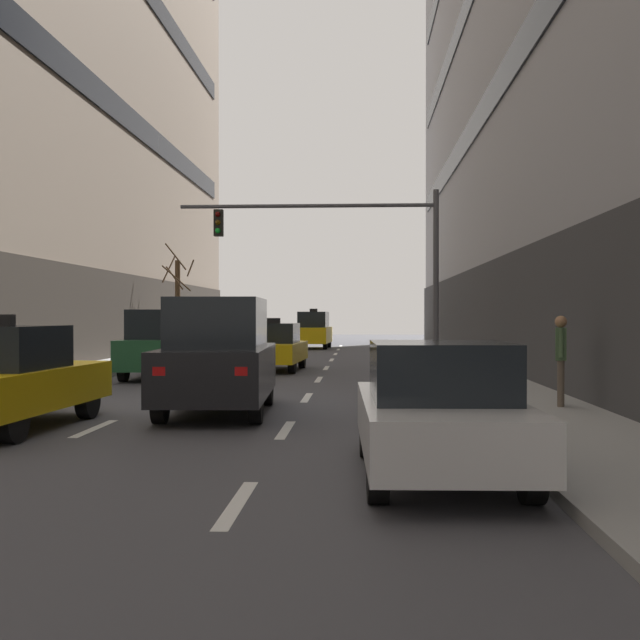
{
  "coord_description": "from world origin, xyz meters",
  "views": [
    {
      "loc": [
        2.81,
        -15.68,
        1.87
      ],
      "look_at": [
        0.82,
        22.35,
        1.64
      ],
      "focal_mm": 43.98,
      "sensor_mm": 36.0,
      "label": 1
    }
  ],
  "objects_px": {
    "taxi_driving_0": "(314,330)",
    "car_parked_0": "(439,411)",
    "car_driving_2": "(241,336)",
    "taxi_driving_3": "(274,347)",
    "pedestrian_0": "(561,354)",
    "car_driving_5": "(219,356)",
    "traffic_signal_0": "(353,246)",
    "taxi_driving_1": "(4,378)",
    "street_tree_0": "(178,302)",
    "car_driving_4": "(161,344)"
  },
  "relations": [
    {
      "from": "taxi_driving_1",
      "to": "car_driving_5",
      "type": "bearing_deg",
      "value": 35.63
    },
    {
      "from": "taxi_driving_1",
      "to": "car_driving_4",
      "type": "height_order",
      "value": "car_driving_4"
    },
    {
      "from": "taxi_driving_1",
      "to": "taxi_driving_3",
      "type": "height_order",
      "value": "taxi_driving_1"
    },
    {
      "from": "taxi_driving_0",
      "to": "taxi_driving_1",
      "type": "distance_m",
      "value": 31.67
    },
    {
      "from": "taxi_driving_0",
      "to": "taxi_driving_1",
      "type": "bearing_deg",
      "value": -95.72
    },
    {
      "from": "car_driving_5",
      "to": "taxi_driving_1",
      "type": "bearing_deg",
      "value": -144.37
    },
    {
      "from": "taxi_driving_3",
      "to": "pedestrian_0",
      "type": "xyz_separation_m",
      "value": [
        6.71,
        -11.2,
        0.35
      ]
    },
    {
      "from": "car_driving_4",
      "to": "car_driving_5",
      "type": "relative_size",
      "value": 0.91
    },
    {
      "from": "car_driving_4",
      "to": "car_parked_0",
      "type": "bearing_deg",
      "value": -63.96
    },
    {
      "from": "car_driving_5",
      "to": "car_parked_0",
      "type": "relative_size",
      "value": 1.09
    },
    {
      "from": "traffic_signal_0",
      "to": "car_parked_0",
      "type": "bearing_deg",
      "value": -85.85
    },
    {
      "from": "car_driving_2",
      "to": "taxi_driving_3",
      "type": "xyz_separation_m",
      "value": [
        3.12,
        -12.96,
        -0.01
      ]
    },
    {
      "from": "taxi_driving_3",
      "to": "car_parked_0",
      "type": "height_order",
      "value": "taxi_driving_3"
    },
    {
      "from": "taxi_driving_0",
      "to": "car_driving_5",
      "type": "distance_m",
      "value": 29.27
    },
    {
      "from": "pedestrian_0",
      "to": "taxi_driving_0",
      "type": "bearing_deg",
      "value": 102.58
    },
    {
      "from": "taxi_driving_0",
      "to": "car_parked_0",
      "type": "bearing_deg",
      "value": -84.19
    },
    {
      "from": "car_driving_2",
      "to": "taxi_driving_1",
      "type": "bearing_deg",
      "value": -89.55
    },
    {
      "from": "taxi_driving_1",
      "to": "car_driving_2",
      "type": "relative_size",
      "value": 1.06
    },
    {
      "from": "car_driving_2",
      "to": "pedestrian_0",
      "type": "distance_m",
      "value": 26.08
    },
    {
      "from": "pedestrian_0",
      "to": "car_driving_2",
      "type": "bearing_deg",
      "value": 112.13
    },
    {
      "from": "taxi_driving_0",
      "to": "pedestrian_0",
      "type": "distance_m",
      "value": 29.65
    },
    {
      "from": "taxi_driving_3",
      "to": "car_parked_0",
      "type": "relative_size",
      "value": 1.03
    },
    {
      "from": "taxi_driving_0",
      "to": "taxi_driving_1",
      "type": "relative_size",
      "value": 0.94
    },
    {
      "from": "taxi_driving_3",
      "to": "car_driving_4",
      "type": "relative_size",
      "value": 1.03
    },
    {
      "from": "taxi_driving_3",
      "to": "street_tree_0",
      "type": "bearing_deg",
      "value": 119.43
    },
    {
      "from": "car_driving_5",
      "to": "street_tree_0",
      "type": "relative_size",
      "value": 0.91
    },
    {
      "from": "taxi_driving_0",
      "to": "pedestrian_0",
      "type": "relative_size",
      "value": 2.52
    },
    {
      "from": "taxi_driving_1",
      "to": "car_driving_2",
      "type": "bearing_deg",
      "value": 90.45
    },
    {
      "from": "taxi_driving_1",
      "to": "car_parked_0",
      "type": "height_order",
      "value": "taxi_driving_1"
    },
    {
      "from": "car_driving_4",
      "to": "traffic_signal_0",
      "type": "height_order",
      "value": "traffic_signal_0"
    },
    {
      "from": "pedestrian_0",
      "to": "taxi_driving_1",
      "type": "bearing_deg",
      "value": -165.03
    },
    {
      "from": "taxi_driving_0",
      "to": "car_parked_0",
      "type": "xyz_separation_m",
      "value": [
        3.56,
        -34.97,
        -0.26
      ]
    },
    {
      "from": "car_driving_2",
      "to": "pedestrian_0",
      "type": "relative_size",
      "value": 2.52
    },
    {
      "from": "car_driving_5",
      "to": "traffic_signal_0",
      "type": "bearing_deg",
      "value": 75.93
    },
    {
      "from": "car_driving_4",
      "to": "car_driving_2",
      "type": "bearing_deg",
      "value": 90.36
    },
    {
      "from": "taxi_driving_0",
      "to": "car_parked_0",
      "type": "relative_size",
      "value": 1.03
    },
    {
      "from": "car_parked_0",
      "to": "car_driving_5",
      "type": "bearing_deg",
      "value": 122.21
    },
    {
      "from": "taxi_driving_1",
      "to": "pedestrian_0",
      "type": "distance_m",
      "value": 9.96
    },
    {
      "from": "street_tree_0",
      "to": "taxi_driving_0",
      "type": "bearing_deg",
      "value": 52.21
    },
    {
      "from": "car_driving_2",
      "to": "street_tree_0",
      "type": "distance_m",
      "value": 4.22
    },
    {
      "from": "taxi_driving_3",
      "to": "car_driving_2",
      "type": "bearing_deg",
      "value": 103.53
    },
    {
      "from": "car_driving_4",
      "to": "street_tree_0",
      "type": "height_order",
      "value": "street_tree_0"
    },
    {
      "from": "street_tree_0",
      "to": "car_driving_2",
      "type": "bearing_deg",
      "value": 48.26
    },
    {
      "from": "car_driving_2",
      "to": "traffic_signal_0",
      "type": "relative_size",
      "value": 0.53
    },
    {
      "from": "car_driving_2",
      "to": "taxi_driving_0",
      "type": "bearing_deg",
      "value": 54.82
    },
    {
      "from": "street_tree_0",
      "to": "car_driving_5",
      "type": "bearing_deg",
      "value": -74.72
    },
    {
      "from": "car_driving_5",
      "to": "taxi_driving_0",
      "type": "bearing_deg",
      "value": 89.93
    },
    {
      "from": "car_driving_5",
      "to": "street_tree_0",
      "type": "height_order",
      "value": "street_tree_0"
    },
    {
      "from": "taxi_driving_0",
      "to": "traffic_signal_0",
      "type": "bearing_deg",
      "value": -82.87
    },
    {
      "from": "taxi_driving_1",
      "to": "traffic_signal_0",
      "type": "relative_size",
      "value": 0.57
    }
  ]
}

